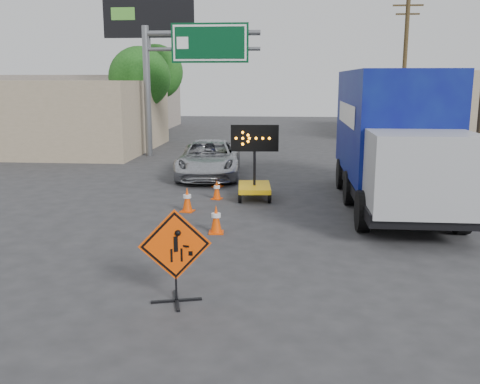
# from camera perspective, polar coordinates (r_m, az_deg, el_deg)

# --- Properties ---
(ground) EXTENTS (100.00, 100.00, 0.00)m
(ground) POSITION_cam_1_polar(r_m,az_deg,el_deg) (11.09, -0.46, -9.55)
(ground) COLOR #2D2D30
(ground) RESTS_ON ground
(curb_right) EXTENTS (0.40, 60.00, 0.12)m
(curb_right) POSITION_cam_1_polar(r_m,az_deg,el_deg) (26.32, 18.73, 2.54)
(curb_right) COLOR gray
(curb_right) RESTS_ON ground
(sidewalk_right) EXTENTS (4.00, 60.00, 0.15)m
(sidewalk_right) POSITION_cam_1_polar(r_m,az_deg,el_deg) (26.95, 23.49, 2.42)
(sidewalk_right) COLOR gray
(sidewalk_right) RESTS_ON ground
(storefront_left_near) EXTENTS (14.00, 10.00, 4.00)m
(storefront_left_near) POSITION_cam_1_polar(r_m,az_deg,el_deg) (33.86, -21.35, 7.62)
(storefront_left_near) COLOR tan
(storefront_left_near) RESTS_ON ground
(storefront_left_far) EXTENTS (12.00, 10.00, 4.40)m
(storefront_left_far) POSITION_cam_1_polar(r_m,az_deg,el_deg) (47.12, -14.88, 9.26)
(storefront_left_far) COLOR #9E9184
(storefront_left_far) RESTS_ON ground
(building_right_far) EXTENTS (10.00, 14.00, 4.60)m
(building_right_far) POSITION_cam_1_polar(r_m,az_deg,el_deg) (42.05, 22.01, 8.66)
(building_right_far) COLOR tan
(building_right_far) RESTS_ON ground
(highway_gantry) EXTENTS (6.18, 0.38, 6.90)m
(highway_gantry) POSITION_cam_1_polar(r_m,az_deg,el_deg) (28.77, -5.91, 13.87)
(highway_gantry) COLOR slate
(highway_gantry) RESTS_ON ground
(billboard) EXTENTS (6.10, 0.54, 9.85)m
(billboard) POSITION_cam_1_polar(r_m,az_deg,el_deg) (37.49, -9.72, 16.79)
(billboard) COLOR slate
(billboard) RESTS_ON ground
(utility_pole_far) EXTENTS (1.80, 0.26, 9.00)m
(utility_pole_far) POSITION_cam_1_polar(r_m,az_deg,el_deg) (34.98, 17.12, 12.43)
(utility_pole_far) COLOR #4E3C21
(utility_pole_far) RESTS_ON ground
(tree_left_near) EXTENTS (3.71, 3.71, 6.03)m
(tree_left_near) POSITION_cam_1_polar(r_m,az_deg,el_deg) (33.51, -10.65, 11.89)
(tree_left_near) COLOR #4E3C21
(tree_left_near) RESTS_ON ground
(tree_left_far) EXTENTS (4.10, 4.10, 6.66)m
(tree_left_far) POSITION_cam_1_polar(r_m,az_deg,el_deg) (41.51, -8.99, 12.51)
(tree_left_far) COLOR #4E3C21
(tree_left_far) RESTS_ON ground
(construction_sign) EXTENTS (1.30, 0.93, 1.77)m
(construction_sign) POSITION_cam_1_polar(r_m,az_deg,el_deg) (9.91, -6.91, -6.56)
(construction_sign) COLOR black
(construction_sign) RESTS_ON ground
(arrow_board) EXTENTS (1.62, 1.88, 2.56)m
(arrow_board) POSITION_cam_1_polar(r_m,az_deg,el_deg) (18.44, 1.54, 1.05)
(arrow_board) COLOR #EDB20D
(arrow_board) RESTS_ON ground
(pickup_truck) EXTENTS (2.95, 5.67, 1.53)m
(pickup_truck) POSITION_cam_1_polar(r_m,az_deg,el_deg) (22.73, -3.31, 3.56)
(pickup_truck) COLOR #B8BAC0
(pickup_truck) RESTS_ON ground
(box_truck) EXTENTS (2.96, 9.16, 4.35)m
(box_truck) POSITION_cam_1_polar(r_m,az_deg,el_deg) (17.89, 15.98, 4.76)
(box_truck) COLOR black
(box_truck) RESTS_ON ground
(cone_a) EXTENTS (0.43, 0.43, 0.78)m
(cone_a) POSITION_cam_1_polar(r_m,az_deg,el_deg) (14.37, -2.57, -2.89)
(cone_a) COLOR #F14705
(cone_a) RESTS_ON ground
(cone_b) EXTENTS (0.45, 0.45, 0.77)m
(cone_b) POSITION_cam_1_polar(r_m,az_deg,el_deg) (16.77, -5.65, -0.80)
(cone_b) COLOR #F14705
(cone_b) RESTS_ON ground
(cone_c) EXTENTS (0.41, 0.41, 0.67)m
(cone_c) POSITION_cam_1_polar(r_m,az_deg,el_deg) (18.46, -2.49, 0.26)
(cone_c) COLOR #F14705
(cone_c) RESTS_ON ground
(cone_d) EXTENTS (0.45, 0.45, 0.72)m
(cone_d) POSITION_cam_1_polar(r_m,az_deg,el_deg) (20.60, -2.42, 1.55)
(cone_d) COLOR #F14705
(cone_d) RESTS_ON ground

